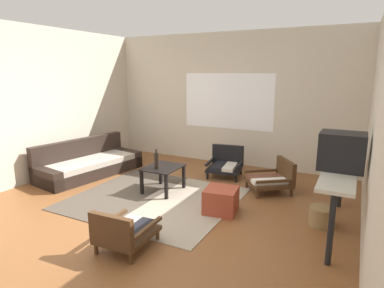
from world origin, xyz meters
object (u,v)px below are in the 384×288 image
at_px(armchair_by_window, 226,163).
at_px(armchair_corner, 273,178).
at_px(console_shelf, 340,175).
at_px(clay_vase, 343,151).
at_px(ottoman_orange, 221,200).
at_px(armchair_striped_foreground, 124,231).
at_px(wicker_basket, 321,216).
at_px(couch, 88,164).
at_px(glass_bottle, 157,160).
at_px(crt_television, 342,151).
at_px(coffee_table, 163,172).

height_order(armchair_by_window, armchair_corner, armchair_by_window).
relative_size(console_shelf, clay_vase, 4.84).
bearing_deg(ottoman_orange, armchair_striped_foreground, -111.87).
bearing_deg(wicker_basket, couch, 176.96).
bearing_deg(clay_vase, wicker_basket, -118.90).
distance_m(console_shelf, glass_bottle, 2.63).
bearing_deg(clay_vase, crt_television, -90.44).
bearing_deg(crt_television, clay_vase, 89.56).
distance_m(coffee_table, crt_television, 2.68).
bearing_deg(coffee_table, glass_bottle, -107.59).
height_order(ottoman_orange, clay_vase, clay_vase).
xyz_separation_m(coffee_table, crt_television, (2.59, -0.22, 0.68)).
distance_m(armchair_striped_foreground, console_shelf, 2.58).
distance_m(coffee_table, console_shelf, 2.62).
bearing_deg(armchair_striped_foreground, glass_bottle, 111.28).
bearing_deg(console_shelf, armchair_by_window, 144.64).
bearing_deg(clay_vase, armchair_corner, 147.82).
distance_m(armchair_by_window, armchair_striped_foreground, 2.97).
bearing_deg(coffee_table, armchair_striped_foreground, -71.27).
height_order(armchair_by_window, crt_television, crt_television).
relative_size(armchair_corner, console_shelf, 0.49).
xyz_separation_m(couch, clay_vase, (4.34, 0.07, 0.73)).
height_order(armchair_corner, glass_bottle, glass_bottle).
height_order(armchair_corner, wicker_basket, armchair_corner).
xyz_separation_m(coffee_table, clay_vase, (2.59, 0.19, 0.59)).
distance_m(armchair_striped_foreground, crt_television, 2.63).
height_order(couch, armchair_corner, couch).
height_order(couch, console_shelf, console_shelf).
distance_m(armchair_striped_foreground, clay_vase, 2.85).
bearing_deg(console_shelf, clay_vase, 90.00).
relative_size(coffee_table, armchair_striped_foreground, 0.97).
bearing_deg(clay_vase, armchair_striped_foreground, -136.57).
distance_m(coffee_table, clay_vase, 2.66).
distance_m(armchair_striped_foreground, armchair_corner, 2.72).
bearing_deg(crt_television, armchair_by_window, 143.63).
bearing_deg(console_shelf, coffee_table, 176.29).
distance_m(ottoman_orange, wicker_basket, 1.30).
distance_m(armchair_corner, console_shelf, 1.48).
relative_size(clay_vase, glass_bottle, 1.16).
relative_size(armchair_corner, wicker_basket, 2.81).
bearing_deg(ottoman_orange, armchair_corner, 68.59).
distance_m(console_shelf, clay_vase, 0.42).
bearing_deg(armchair_by_window, couch, -154.08).
bearing_deg(ottoman_orange, armchair_by_window, 109.49).
bearing_deg(crt_television, couch, 175.57).
relative_size(glass_bottle, wicker_basket, 1.01).
relative_size(armchair_striped_foreground, clay_vase, 1.79).
relative_size(couch, armchair_striped_foreground, 3.15).
height_order(coffee_table, console_shelf, console_shelf).
bearing_deg(ottoman_orange, couch, 171.51).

